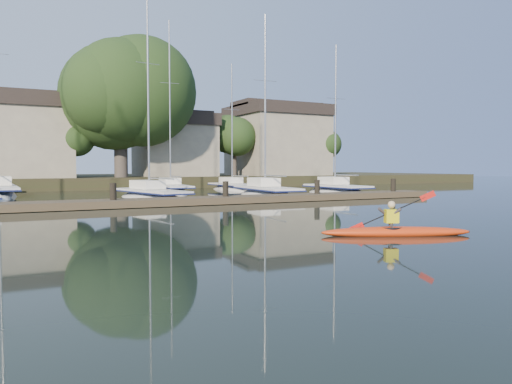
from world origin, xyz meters
name	(u,v)px	position (x,y,z in m)	size (l,w,h in m)	color
ground	(336,242)	(0.00, 0.00, 0.00)	(160.00, 160.00, 0.00)	black
kayak	(395,230)	(2.27, 0.19, 0.17)	(4.29, 2.37, 1.42)	red
dock	(172,201)	(0.00, 14.00, 0.20)	(34.00, 2.00, 1.80)	brown
sailboat_2	(151,202)	(0.33, 19.23, -0.18)	(3.48, 8.81, 14.22)	silver
sailboat_3	(266,199)	(7.93, 18.37, -0.20)	(2.73, 8.42, 13.37)	silver
sailboat_4	(336,196)	(14.18, 19.03, -0.20)	(2.17, 7.19, 12.21)	silver
sailboat_6	(171,194)	(4.17, 27.15, -0.17)	(2.81, 9.34, 14.62)	silver
sailboat_7	(233,192)	(9.52, 27.06, -0.17)	(2.34, 7.35, 11.68)	silver
shore	(105,154)	(1.61, 40.29, 3.23)	(90.00, 25.25, 12.75)	#293018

